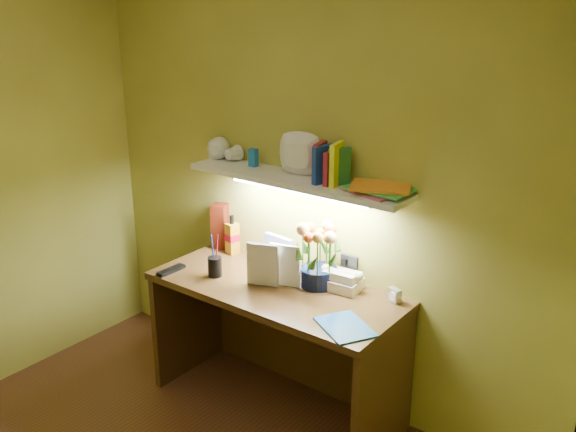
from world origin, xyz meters
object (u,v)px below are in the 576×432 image
object	(u,v)px
whisky_bottle	(232,234)
desk	(276,348)
telephone	(342,279)
desk_clock	(394,295)
flower_bouquet	(319,255)

from	to	relation	value
whisky_bottle	desk	bearing A→B (deg)	-23.27
whisky_bottle	telephone	bearing A→B (deg)	-1.63
desk_clock	whisky_bottle	distance (m)	1.09
desk_clock	whisky_bottle	xyz separation A→B (m)	(-1.08, -0.01, 0.08)
desk	telephone	world-z (taller)	telephone
flower_bouquet	telephone	distance (m)	0.17
telephone	whisky_bottle	distance (m)	0.79
desk	whisky_bottle	size ratio (longest dim) A/B	5.80
desk	flower_bouquet	bearing A→B (deg)	42.63
flower_bouquet	telephone	bearing A→B (deg)	14.60
desk	desk_clock	size ratio (longest dim) A/B	19.53
flower_bouquet	desk	bearing A→B (deg)	-137.37
desk	whisky_bottle	bearing A→B (deg)	156.73
desk_clock	telephone	bearing A→B (deg)	-152.62
telephone	desk_clock	distance (m)	0.29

